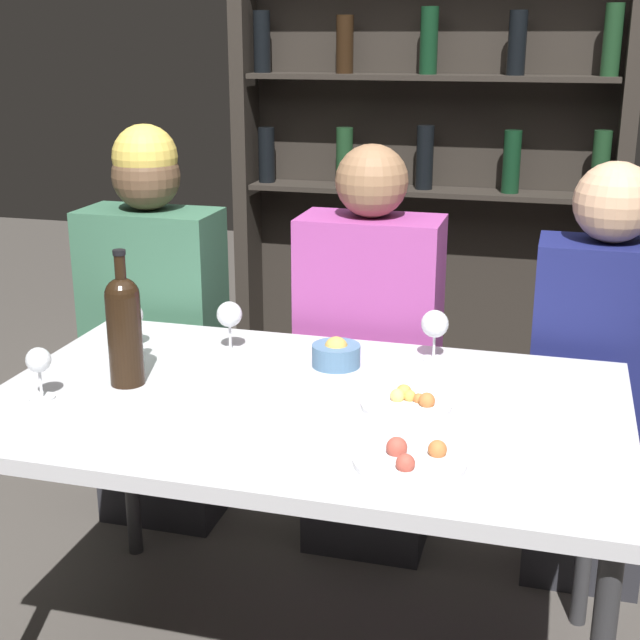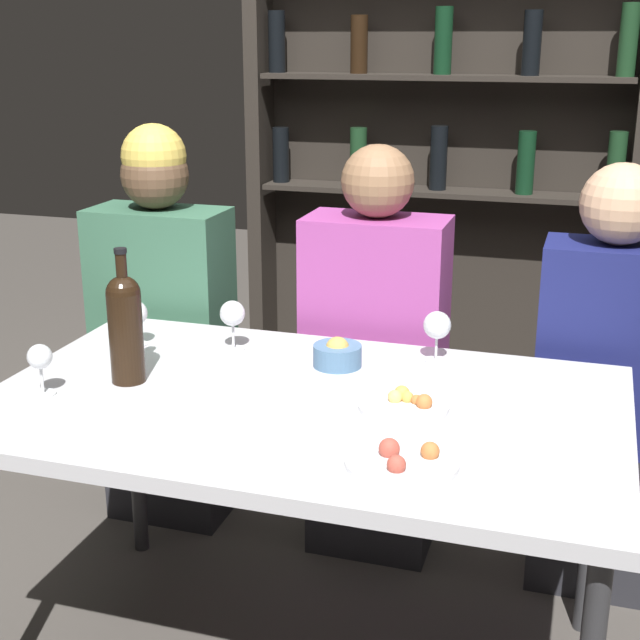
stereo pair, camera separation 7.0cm
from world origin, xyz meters
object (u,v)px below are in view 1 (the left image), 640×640
object	(u,v)px
wine_glass_2	(130,317)
seated_person_right	(595,392)
food_plate_1	(407,403)
seated_person_left	(156,338)
wine_glass_0	(229,316)
food_plate_0	(410,458)
seated_person_center	(369,369)
wine_bottle	(124,326)
wine_glass_3	(39,363)
wine_glass_1	(435,325)
snack_bowl	(336,354)

from	to	relation	value
wine_glass_2	seated_person_right	distance (m)	1.30
food_plate_1	seated_person_left	world-z (taller)	seated_person_left
seated_person_left	seated_person_right	size ratio (longest dim) A/B	1.05
wine_glass_0	food_plate_0	xyz separation A→B (m)	(0.57, -0.52, -0.09)
wine_glass_2	food_plate_0	distance (m)	0.96
wine_glass_0	seated_person_center	distance (m)	0.53
wine_glass_2	seated_person_right	size ratio (longest dim) A/B	0.10
wine_bottle	seated_person_left	xyz separation A→B (m)	(-0.24, 0.64, -0.26)
seated_person_left	seated_person_center	distance (m)	0.69
wine_glass_3	seated_person_center	size ratio (longest dim) A/B	0.10
wine_glass_1	wine_glass_2	xyz separation A→B (m)	(-0.79, -0.12, -0.01)
wine_bottle	food_plate_0	world-z (taller)	wine_bottle
wine_glass_2	food_plate_1	world-z (taller)	wine_glass_2
wine_glass_3	wine_glass_2	bearing A→B (deg)	84.22
seated_person_center	seated_person_right	size ratio (longest dim) A/B	1.02
seated_person_right	wine_glass_0	bearing A→B (deg)	-159.43
wine_bottle	wine_glass_0	distance (m)	0.33
wine_bottle	seated_person_right	xyz separation A→B (m)	(1.10, 0.64, -0.30)
wine_glass_0	food_plate_1	bearing A→B (deg)	-25.53
wine_glass_1	seated_person_center	distance (m)	0.44
seated_person_right	food_plate_1	bearing A→B (deg)	-125.64
snack_bowl	seated_person_center	bearing A→B (deg)	89.83
wine_glass_3	snack_bowl	world-z (taller)	wine_glass_3
wine_glass_2	seated_person_left	world-z (taller)	seated_person_left
food_plate_1	seated_person_left	size ratio (longest dim) A/B	0.16
wine_bottle	seated_person_left	distance (m)	0.73
wine_glass_1	wine_glass_3	size ratio (longest dim) A/B	1.08
wine_glass_1	seated_person_right	world-z (taller)	seated_person_right
wine_glass_1	wine_glass_2	distance (m)	0.80
seated_person_left	seated_person_center	world-z (taller)	seated_person_left
seated_person_left	seated_person_right	bearing A→B (deg)	0.00
wine_glass_2	food_plate_1	xyz separation A→B (m)	(0.78, -0.20, -0.08)
wine_glass_0	seated_person_center	xyz separation A→B (m)	(0.30, 0.36, -0.25)
wine_bottle	snack_bowl	xyz separation A→B (m)	(0.45, 0.25, -0.11)
wine_glass_1	seated_person_center	size ratio (longest dim) A/B	0.11
food_plate_0	seated_person_center	size ratio (longest dim) A/B	0.18
food_plate_1	seated_person_left	distance (m)	1.10
snack_bowl	seated_person_left	distance (m)	0.80
wine_glass_2	seated_person_center	distance (m)	0.73
food_plate_1	snack_bowl	distance (m)	0.31
snack_bowl	wine_glass_0	bearing A→B (deg)	173.47
wine_bottle	food_plate_0	distance (m)	0.77
wine_glass_3	wine_bottle	bearing A→B (deg)	42.28
wine_glass_0	wine_glass_1	size ratio (longest dim) A/B	1.02
wine_glass_0	seated_person_center	world-z (taller)	seated_person_center
wine_glass_0	seated_person_center	bearing A→B (deg)	50.03
wine_glass_3	snack_bowl	size ratio (longest dim) A/B	1.00
wine_bottle	wine_glass_1	bearing A→B (deg)	27.79
food_plate_0	seated_person_center	xyz separation A→B (m)	(-0.27, 0.87, -0.16)
wine_bottle	seated_person_center	world-z (taller)	seated_person_center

